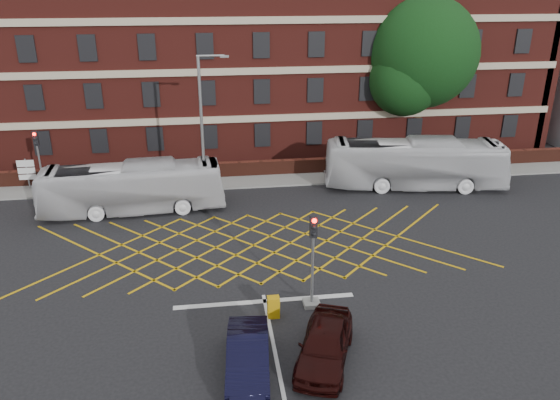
{
  "coord_description": "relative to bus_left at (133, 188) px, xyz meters",
  "views": [
    {
      "loc": [
        -2.12,
        -24.03,
        13.29
      ],
      "look_at": [
        1.37,
        1.5,
        2.75
      ],
      "focal_mm": 35.0,
      "sensor_mm": 36.0,
      "label": 1
    }
  ],
  "objects": [
    {
      "name": "bus_left",
      "position": [
        0.0,
        0.0,
        0.0
      ],
      "size": [
        11.09,
        3.17,
        3.05
      ],
      "primitive_type": "imported",
      "rotation": [
        0.0,
        0.0,
        1.63
      ],
      "color": "silver",
      "rests_on": "ground"
    },
    {
      "name": "box_junction_hatching",
      "position": [
        6.78,
        -5.62,
        -1.52
      ],
      "size": [
        8.22,
        8.22,
        0.02
      ],
      "primitive_type": "cube",
      "rotation": [
        0.0,
        0.0,
        0.79
      ],
      "color": "#CC990C",
      "rests_on": "ground"
    },
    {
      "name": "far_pavement",
      "position": [
        6.78,
        4.38,
        -1.47
      ],
      "size": [
        60.0,
        3.0,
        0.12
      ],
      "primitive_type": "cube",
      "color": "slate",
      "rests_on": "ground"
    },
    {
      "name": "direction_signs",
      "position": [
        -7.39,
        4.55,
        -0.15
      ],
      "size": [
        1.1,
        0.16,
        2.2
      ],
      "color": "gray",
      "rests_on": "ground"
    },
    {
      "name": "traffic_light_near",
      "position": [
        8.78,
        -11.71,
        0.24
      ],
      "size": [
        0.7,
        0.7,
        4.27
      ],
      "color": "slate",
      "rests_on": "ground"
    },
    {
      "name": "bus_right",
      "position": [
        18.38,
        1.66,
        0.15
      ],
      "size": [
        12.32,
        4.64,
        3.35
      ],
      "primitive_type": "imported",
      "rotation": [
        0.0,
        0.0,
        1.42
      ],
      "color": "silver",
      "rests_on": "ground"
    },
    {
      "name": "utility_cabinet",
      "position": [
        7.02,
        -12.33,
        -1.06
      ],
      "size": [
        0.5,
        0.4,
        0.94
      ],
      "primitive_type": "cube",
      "color": "#C4910B",
      "rests_on": "ground"
    },
    {
      "name": "victorian_building",
      "position": [
        7.03,
        14.38,
        6.31
      ],
      "size": [
        51.0,
        12.17,
        20.4
      ],
      "color": "#5A1C17",
      "rests_on": "ground"
    },
    {
      "name": "car_navy",
      "position": [
        5.68,
        -15.72,
        -0.82
      ],
      "size": [
        1.86,
        4.41,
        1.42
      ],
      "primitive_type": "imported",
      "rotation": [
        0.0,
        0.0,
        -0.09
      ],
      "color": "black",
      "rests_on": "ground"
    },
    {
      "name": "traffic_light_far",
      "position": [
        -6.2,
        3.68,
        0.24
      ],
      "size": [
        0.7,
        0.7,
        4.27
      ],
      "color": "slate",
      "rests_on": "ground"
    },
    {
      "name": "stop_line",
      "position": [
        6.78,
        -11.12,
        -1.52
      ],
      "size": [
        8.0,
        0.3,
        0.02
      ],
      "primitive_type": "cube",
      "color": "silver",
      "rests_on": "ground"
    },
    {
      "name": "deciduous_tree",
      "position": [
        20.98,
        8.72,
        5.94
      ],
      "size": [
        8.4,
        8.36,
        12.23
      ],
      "color": "black",
      "rests_on": "ground"
    },
    {
      "name": "ground",
      "position": [
        6.78,
        -7.62,
        -1.53
      ],
      "size": [
        120.0,
        120.0,
        0.0
      ],
      "primitive_type": "plane",
      "color": "black",
      "rests_on": "ground"
    },
    {
      "name": "car_maroon",
      "position": [
        8.55,
        -15.42,
        -0.77
      ],
      "size": [
        3.27,
        4.78,
        1.51
      ],
      "primitive_type": "imported",
      "rotation": [
        0.0,
        0.0,
        -0.37
      ],
      "color": "black",
      "rests_on": "ground"
    },
    {
      "name": "boundary_wall",
      "position": [
        6.78,
        5.38,
        -0.98
      ],
      "size": [
        56.0,
        0.5,
        1.1
      ],
      "primitive_type": "cube",
      "color": "#481D13",
      "rests_on": "ground"
    },
    {
      "name": "street_lamp",
      "position": [
        4.4,
        0.4,
        1.67
      ],
      "size": [
        2.25,
        1.0,
        9.22
      ],
      "color": "slate",
      "rests_on": "ground"
    }
  ]
}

